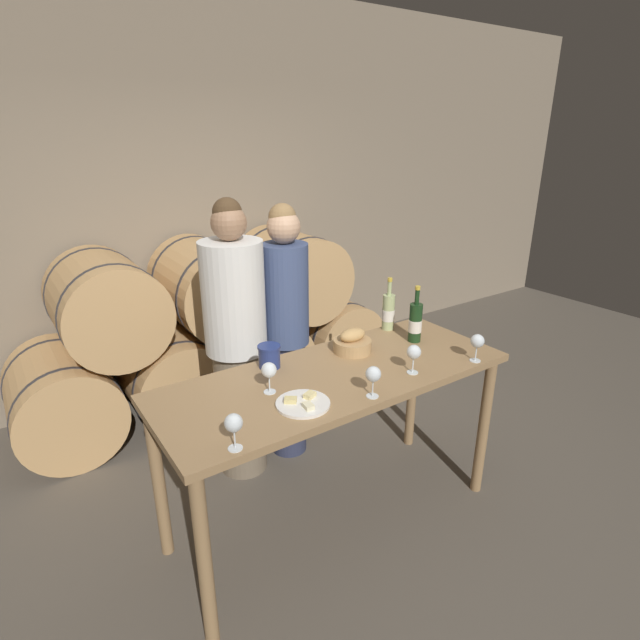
{
  "coord_description": "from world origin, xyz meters",
  "views": [
    {
      "loc": [
        -1.38,
        -1.87,
        2.12
      ],
      "look_at": [
        0.0,
        0.15,
        1.19
      ],
      "focal_mm": 28.0,
      "sensor_mm": 36.0,
      "label": 1
    }
  ],
  "objects_px": {
    "wine_glass_far_left": "(234,424)",
    "wine_glass_center": "(373,375)",
    "bread_basket": "(352,343)",
    "cheese_plate": "(303,403)",
    "wine_bottle_white": "(388,312)",
    "wine_bottle_red": "(415,322)",
    "blue_crock": "(269,355)",
    "wine_glass_right": "(414,353)",
    "wine_glass_left": "(269,371)",
    "wine_glass_far_right": "(477,342)",
    "tasting_table": "(335,393)",
    "person_left": "(237,343)",
    "person_right": "(286,331)"
  },
  "relations": [
    {
      "from": "wine_glass_center",
      "to": "wine_bottle_white",
      "type": "bearing_deg",
      "value": 43.8
    },
    {
      "from": "wine_bottle_white",
      "to": "wine_bottle_red",
      "type": "bearing_deg",
      "value": -89.63
    },
    {
      "from": "wine_bottle_white",
      "to": "cheese_plate",
      "type": "distance_m",
      "value": 1.07
    },
    {
      "from": "wine_bottle_white",
      "to": "wine_glass_center",
      "type": "height_order",
      "value": "wine_bottle_white"
    },
    {
      "from": "person_right",
      "to": "wine_bottle_white",
      "type": "height_order",
      "value": "person_right"
    },
    {
      "from": "wine_glass_left",
      "to": "wine_glass_far_right",
      "type": "xyz_separation_m",
      "value": [
        1.1,
        -0.33,
        0.0
      ]
    },
    {
      "from": "blue_crock",
      "to": "wine_glass_right",
      "type": "relative_size",
      "value": 0.79
    },
    {
      "from": "bread_basket",
      "to": "person_right",
      "type": "bearing_deg",
      "value": 99.87
    },
    {
      "from": "wine_glass_center",
      "to": "person_left",
      "type": "bearing_deg",
      "value": 101.88
    },
    {
      "from": "cheese_plate",
      "to": "bread_basket",
      "type": "bearing_deg",
      "value": 31.87
    },
    {
      "from": "wine_bottle_white",
      "to": "wine_glass_far_left",
      "type": "relative_size",
      "value": 2.15
    },
    {
      "from": "cheese_plate",
      "to": "wine_glass_center",
      "type": "distance_m",
      "value": 0.35
    },
    {
      "from": "wine_glass_far_left",
      "to": "wine_glass_far_right",
      "type": "height_order",
      "value": "same"
    },
    {
      "from": "wine_glass_left",
      "to": "wine_glass_far_right",
      "type": "bearing_deg",
      "value": -16.61
    },
    {
      "from": "wine_bottle_white",
      "to": "bread_basket",
      "type": "xyz_separation_m",
      "value": [
        -0.4,
        -0.15,
        -0.06
      ]
    },
    {
      "from": "blue_crock",
      "to": "wine_glass_right",
      "type": "height_order",
      "value": "wine_glass_right"
    },
    {
      "from": "cheese_plate",
      "to": "person_left",
      "type": "bearing_deg",
      "value": 83.92
    },
    {
      "from": "bread_basket",
      "to": "wine_glass_far_right",
      "type": "distance_m",
      "value": 0.68
    },
    {
      "from": "wine_glass_far_right",
      "to": "wine_glass_far_left",
      "type": "bearing_deg",
      "value": 179.86
    },
    {
      "from": "wine_bottle_white",
      "to": "bread_basket",
      "type": "bearing_deg",
      "value": -159.66
    },
    {
      "from": "bread_basket",
      "to": "wine_glass_far_left",
      "type": "relative_size",
      "value": 1.39
    },
    {
      "from": "blue_crock",
      "to": "wine_glass_left",
      "type": "distance_m",
      "value": 0.28
    },
    {
      "from": "wine_glass_left",
      "to": "wine_glass_center",
      "type": "height_order",
      "value": "same"
    },
    {
      "from": "wine_glass_left",
      "to": "wine_glass_right",
      "type": "distance_m",
      "value": 0.75
    },
    {
      "from": "blue_crock",
      "to": "wine_bottle_white",
      "type": "bearing_deg",
      "value": 3.68
    },
    {
      "from": "person_right",
      "to": "wine_glass_left",
      "type": "relative_size",
      "value": 11.01
    },
    {
      "from": "wine_bottle_red",
      "to": "wine_glass_right",
      "type": "distance_m",
      "value": 0.43
    },
    {
      "from": "wine_glass_center",
      "to": "wine_glass_left",
      "type": "bearing_deg",
      "value": 140.81
    },
    {
      "from": "wine_glass_far_left",
      "to": "wine_glass_left",
      "type": "height_order",
      "value": "same"
    },
    {
      "from": "wine_bottle_white",
      "to": "wine_glass_right",
      "type": "height_order",
      "value": "wine_bottle_white"
    },
    {
      "from": "person_right",
      "to": "wine_glass_right",
      "type": "relative_size",
      "value": 11.01
    },
    {
      "from": "person_left",
      "to": "wine_glass_center",
      "type": "relative_size",
      "value": 11.39
    },
    {
      "from": "person_right",
      "to": "wine_bottle_white",
      "type": "distance_m",
      "value": 0.67
    },
    {
      "from": "wine_glass_far_left",
      "to": "cheese_plate",
      "type": "bearing_deg",
      "value": 18.19
    },
    {
      "from": "wine_glass_far_right",
      "to": "bread_basket",
      "type": "bearing_deg",
      "value": 135.03
    },
    {
      "from": "blue_crock",
      "to": "wine_glass_far_left",
      "type": "xyz_separation_m",
      "value": [
        -0.47,
        -0.57,
        0.05
      ]
    },
    {
      "from": "cheese_plate",
      "to": "wine_glass_center",
      "type": "relative_size",
      "value": 1.61
    },
    {
      "from": "person_right",
      "to": "blue_crock",
      "type": "bearing_deg",
      "value": -128.85
    },
    {
      "from": "wine_bottle_red",
      "to": "wine_glass_far_left",
      "type": "bearing_deg",
      "value": -164.04
    },
    {
      "from": "wine_bottle_red",
      "to": "wine_glass_right",
      "type": "bearing_deg",
      "value": -135.41
    },
    {
      "from": "bread_basket",
      "to": "wine_glass_far_left",
      "type": "bearing_deg",
      "value": -153.52
    },
    {
      "from": "tasting_table",
      "to": "person_left",
      "type": "xyz_separation_m",
      "value": [
        -0.22,
        0.74,
        0.08
      ]
    },
    {
      "from": "person_right",
      "to": "bread_basket",
      "type": "bearing_deg",
      "value": -80.13
    },
    {
      "from": "bread_basket",
      "to": "cheese_plate",
      "type": "height_order",
      "value": "bread_basket"
    },
    {
      "from": "bread_basket",
      "to": "wine_glass_right",
      "type": "height_order",
      "value": "wine_glass_right"
    },
    {
      "from": "tasting_table",
      "to": "bread_basket",
      "type": "bearing_deg",
      "value": 35.14
    },
    {
      "from": "wine_glass_far_left",
      "to": "wine_glass_center",
      "type": "relative_size",
      "value": 1.0
    },
    {
      "from": "person_left",
      "to": "wine_bottle_red",
      "type": "bearing_deg",
      "value": -37.59
    },
    {
      "from": "blue_crock",
      "to": "wine_glass_center",
      "type": "height_order",
      "value": "wine_glass_center"
    },
    {
      "from": "wine_glass_left",
      "to": "wine_glass_center",
      "type": "xyz_separation_m",
      "value": [
        0.38,
        -0.31,
        0.0
      ]
    }
  ]
}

